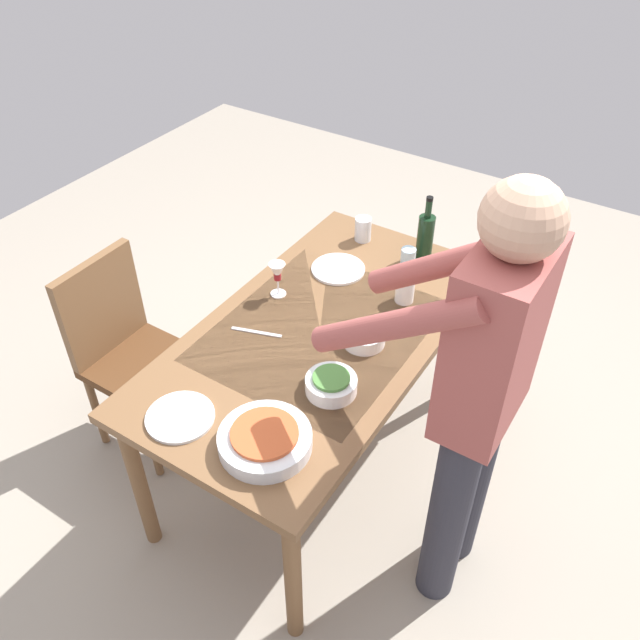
% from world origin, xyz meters
% --- Properties ---
extents(ground_plane, '(6.00, 6.00, 0.00)m').
position_xyz_m(ground_plane, '(0.00, 0.00, 0.00)').
color(ground_plane, '#9E9384').
extents(dining_table, '(1.57, 0.84, 0.77)m').
position_xyz_m(dining_table, '(0.00, 0.00, 0.69)').
color(dining_table, brown).
rests_on(dining_table, ground_plane).
extents(chair_near, '(0.40, 0.40, 0.91)m').
position_xyz_m(chair_near, '(0.30, -0.80, 0.53)').
color(chair_near, '#523019').
rests_on(chair_near, ground_plane).
extents(person_server, '(0.42, 0.61, 1.69)m').
position_xyz_m(person_server, '(0.18, 0.68, 0.96)').
color(person_server, '#2D2D38').
rests_on(person_server, ground_plane).
extents(wine_bottle, '(0.07, 0.07, 0.30)m').
position_xyz_m(wine_bottle, '(-0.66, 0.11, 0.88)').
color(wine_bottle, black).
rests_on(wine_bottle, dining_table).
extents(wine_glass_left, '(0.07, 0.07, 0.15)m').
position_xyz_m(wine_glass_left, '(-0.10, -0.26, 0.87)').
color(wine_glass_left, white).
rests_on(wine_glass_left, dining_table).
extents(water_cup_near_left, '(0.06, 0.06, 0.10)m').
position_xyz_m(water_cup_near_left, '(-0.54, 0.10, 0.82)').
color(water_cup_near_left, silver).
rests_on(water_cup_near_left, dining_table).
extents(water_cup_near_right, '(0.08, 0.08, 0.10)m').
position_xyz_m(water_cup_near_right, '(-0.34, 0.19, 0.82)').
color(water_cup_near_right, silver).
rests_on(water_cup_near_right, dining_table).
extents(water_cup_far_left, '(0.08, 0.08, 0.11)m').
position_xyz_m(water_cup_far_left, '(-0.64, -0.18, 0.82)').
color(water_cup_far_left, silver).
rests_on(water_cup_far_left, dining_table).
extents(serving_bowl_pasta, '(0.30, 0.30, 0.07)m').
position_xyz_m(serving_bowl_pasta, '(0.57, 0.16, 0.80)').
color(serving_bowl_pasta, silver).
rests_on(serving_bowl_pasta, dining_table).
extents(side_bowl_salad, '(0.18, 0.18, 0.07)m').
position_xyz_m(side_bowl_salad, '(0.25, 0.21, 0.80)').
color(side_bowl_salad, silver).
rests_on(side_bowl_salad, dining_table).
extents(side_bowl_bread, '(0.16, 0.16, 0.07)m').
position_xyz_m(side_bowl_bread, '(-0.03, 0.18, 0.80)').
color(side_bowl_bread, silver).
rests_on(side_bowl_bread, dining_table).
extents(dinner_plate_near, '(0.23, 0.23, 0.01)m').
position_xyz_m(dinner_plate_near, '(-0.37, -0.15, 0.77)').
color(dinner_plate_near, silver).
rests_on(dinner_plate_near, dining_table).
extents(dinner_plate_far, '(0.23, 0.23, 0.01)m').
position_xyz_m(dinner_plate_far, '(0.63, -0.15, 0.77)').
color(dinner_plate_far, silver).
rests_on(dinner_plate_far, dining_table).
extents(table_knife, '(0.08, 0.19, 0.00)m').
position_xyz_m(table_knife, '(0.14, -0.20, 0.77)').
color(table_knife, silver).
rests_on(table_knife, dining_table).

